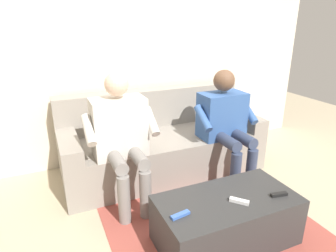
{
  "coord_description": "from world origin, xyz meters",
  "views": [
    {
      "loc": [
        1.09,
        2.53,
        1.55
      ],
      "look_at": [
        0.0,
        0.04,
        0.56
      ],
      "focal_mm": 31.36,
      "sensor_mm": 36.0,
      "label": 1
    }
  ],
  "objects": [
    {
      "name": "ground_plane",
      "position": [
        0.0,
        0.6,
        0.0
      ],
      "size": [
        8.0,
        8.0,
        0.0
      ],
      "primitive_type": "plane",
      "color": "tan"
    },
    {
      "name": "back_wall",
      "position": [
        0.0,
        -0.63,
        1.29
      ],
      "size": [
        4.35,
        0.06,
        2.57
      ],
      "primitive_type": "cube",
      "color": "beige",
      "rests_on": "ground"
    },
    {
      "name": "couch",
      "position": [
        0.0,
        -0.16,
        0.29
      ],
      "size": [
        2.07,
        0.84,
        0.83
      ],
      "color": "gray",
      "rests_on": "ground"
    },
    {
      "name": "coffee_table",
      "position": [
        0.0,
        1.09,
        0.18
      ],
      "size": [
        1.0,
        0.52,
        0.37
      ],
      "color": "#2D2D2D",
      "rests_on": "ground"
    },
    {
      "name": "person_left_seated",
      "position": [
        -0.53,
        0.25,
        0.62
      ],
      "size": [
        0.6,
        0.59,
        1.1
      ],
      "color": "#335693",
      "rests_on": "ground"
    },
    {
      "name": "person_right_seated",
      "position": [
        0.53,
        0.25,
        0.64
      ],
      "size": [
        0.61,
        0.57,
        1.15
      ],
      "color": "beige",
      "rests_on": "ground"
    },
    {
      "name": "remote_black",
      "position": [
        -0.35,
        1.21,
        0.38
      ],
      "size": [
        0.13,
        0.05,
        0.02
      ],
      "primitive_type": "cube",
      "rotation": [
        0.0,
        0.0,
        6.1
      ],
      "color": "black",
      "rests_on": "coffee_table"
    },
    {
      "name": "remote_white",
      "position": [
        -0.04,
        1.17,
        0.38
      ],
      "size": [
        0.11,
        0.12,
        0.02
      ],
      "primitive_type": "cube",
      "rotation": [
        0.0,
        0.0,
        2.3
      ],
      "color": "white",
      "rests_on": "coffee_table"
    },
    {
      "name": "remote_blue",
      "position": [
        0.39,
        1.14,
        0.38
      ],
      "size": [
        0.14,
        0.06,
        0.02
      ],
      "primitive_type": "cube",
      "rotation": [
        0.0,
        0.0,
        3.3
      ],
      "color": "#3860B7",
      "rests_on": "coffee_table"
    },
    {
      "name": "floor_rug",
      "position": [
        0.0,
        0.94,
        0.0
      ],
      "size": [
        1.6,
        1.69,
        0.01
      ],
      "primitive_type": "cube",
      "color": "#9E473D",
      "rests_on": "ground"
    }
  ]
}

